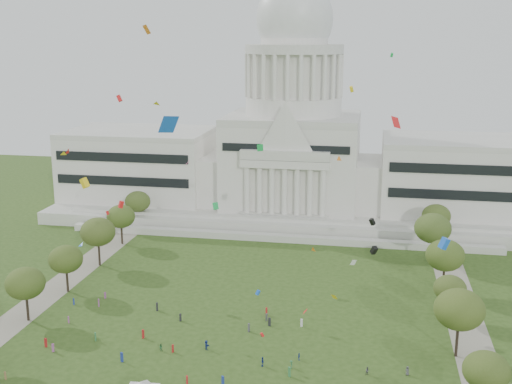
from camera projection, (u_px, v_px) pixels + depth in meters
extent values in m
plane|color=#2E4817|center=(210.00, 381.00, 114.30)|extent=(400.00, 400.00, 0.00)
cube|color=beige|center=(292.00, 207.00, 223.74)|extent=(160.00, 60.00, 4.00)
cube|color=beige|center=(278.00, 238.00, 192.44)|extent=(130.00, 3.00, 2.00)
cube|color=beige|center=(282.00, 226.00, 199.73)|extent=(140.00, 3.00, 5.00)
cube|color=silver|center=(140.00, 165.00, 229.46)|extent=(50.00, 34.00, 22.00)
cube|color=silver|center=(459.00, 177.00, 210.00)|extent=(50.00, 34.00, 22.00)
cube|color=silver|center=(215.00, 178.00, 223.30)|extent=(12.00, 26.00, 16.00)
cube|color=silver|center=(372.00, 184.00, 213.75)|extent=(12.00, 26.00, 16.00)
cube|color=silver|center=(293.00, 162.00, 219.02)|extent=(44.00, 38.00, 28.00)
cube|color=silver|center=(285.00, 164.00, 199.15)|extent=(28.00, 3.00, 2.40)
cube|color=black|center=(122.00, 169.00, 212.55)|extent=(46.00, 0.40, 11.00)
cube|color=black|center=(466.00, 183.00, 193.09)|extent=(46.00, 0.40, 11.00)
cylinder|color=silver|center=(293.00, 106.00, 214.46)|extent=(32.00, 32.00, 6.00)
cylinder|color=silver|center=(294.00, 75.00, 212.11)|extent=(28.00, 28.00, 14.00)
cylinder|color=beige|center=(294.00, 49.00, 210.11)|extent=(32.40, 32.40, 3.00)
cylinder|color=silver|center=(294.00, 32.00, 208.81)|extent=(22.00, 22.00, 8.00)
ellipsoid|color=silver|center=(295.00, 19.00, 207.87)|extent=(25.00, 25.00, 26.20)
cube|color=gray|center=(45.00, 296.00, 151.46)|extent=(8.00, 160.00, 0.04)
cube|color=gray|center=(468.00, 329.00, 134.48)|extent=(8.00, 160.00, 0.04)
ellipsoid|color=#374B17|center=(486.00, 371.00, 102.65)|extent=(7.58, 7.58, 6.20)
cylinder|color=black|center=(28.00, 308.00, 138.16)|extent=(0.56, 0.56, 5.47)
ellipsoid|color=#384E18|center=(25.00, 283.00, 136.80)|extent=(8.42, 8.42, 6.89)
cylinder|color=black|center=(457.00, 341.00, 122.43)|extent=(0.56, 0.56, 6.20)
ellipsoid|color=#3D5019|center=(459.00, 309.00, 120.88)|extent=(9.55, 9.55, 7.82)
cylinder|color=black|center=(67.00, 281.00, 153.90)|extent=(0.56, 0.56, 5.27)
ellipsoid|color=#364C16|center=(66.00, 259.00, 152.58)|extent=(8.12, 8.12, 6.65)
cylinder|color=black|center=(448.00, 309.00, 138.87)|extent=(0.56, 0.56, 4.56)
ellipsoid|color=#37461A|center=(450.00, 288.00, 137.74)|extent=(7.01, 7.01, 5.74)
cylinder|color=black|center=(99.00, 255.00, 171.49)|extent=(0.56, 0.56, 6.03)
ellipsoid|color=#3B4A1B|center=(98.00, 232.00, 169.99)|extent=(9.29, 9.29, 7.60)
cylinder|color=black|center=(443.00, 280.00, 153.51)|extent=(0.56, 0.56, 5.97)
ellipsoid|color=#364E17|center=(445.00, 255.00, 152.02)|extent=(9.19, 9.19, 7.52)
cylinder|color=black|center=(122.00, 235.00, 189.53)|extent=(0.56, 0.56, 5.41)
ellipsoid|color=#374F19|center=(121.00, 216.00, 188.18)|extent=(8.33, 8.33, 6.81)
cylinder|color=black|center=(431.00, 252.00, 172.94)|extent=(0.56, 0.56, 6.37)
ellipsoid|color=#364B1C|center=(433.00, 228.00, 171.36)|extent=(9.82, 9.82, 8.03)
cylinder|color=black|center=(138.00, 218.00, 207.16)|extent=(0.56, 0.56, 5.32)
ellipsoid|color=#34471A|center=(138.00, 201.00, 205.83)|extent=(8.19, 8.19, 6.70)
cylinder|color=black|center=(435.00, 235.00, 189.76)|extent=(0.56, 0.56, 5.47)
ellipsoid|color=#374A1A|center=(436.00, 216.00, 188.39)|extent=(8.42, 8.42, 6.89)
imported|color=#4C4C51|center=(407.00, 371.00, 116.06)|extent=(0.99, 0.97, 1.72)
imported|color=#4C4C51|center=(368.00, 371.00, 116.14)|extent=(0.90, 0.75, 1.60)
imported|color=#33723F|center=(291.00, 364.00, 118.55)|extent=(0.84, 1.12, 1.55)
imported|color=navy|center=(263.00, 361.00, 119.23)|extent=(0.91, 1.24, 1.88)
imported|color=navy|center=(206.00, 345.00, 125.59)|extent=(1.71, 1.82, 1.93)
imported|color=#33723F|center=(161.00, 347.00, 125.15)|extent=(0.79, 0.57, 1.48)
imported|color=navy|center=(299.00, 357.00, 121.47)|extent=(0.62, 0.93, 1.46)
cube|color=#994C8C|center=(53.00, 348.00, 124.69)|extent=(0.53, 0.50, 1.70)
cube|color=navy|center=(223.00, 381.00, 112.51)|extent=(0.56, 0.56, 1.85)
cube|color=silver|center=(302.00, 323.00, 135.53)|extent=(0.48, 0.32, 1.75)
cube|color=#33723F|center=(95.00, 337.00, 129.22)|extent=(0.49, 0.55, 1.78)
cube|color=#994C8C|center=(105.00, 295.00, 150.21)|extent=(0.36, 0.47, 1.56)
cube|color=olive|center=(5.00, 376.00, 114.62)|extent=(0.47, 0.45, 1.51)
cube|color=#26262B|center=(157.00, 307.00, 143.43)|extent=(0.36, 0.53, 1.90)
cube|color=navy|center=(74.00, 301.00, 146.68)|extent=(0.46, 0.49, 1.57)
cube|color=#B21E1E|center=(187.00, 381.00, 112.67)|extent=(0.46, 0.56, 1.82)
cube|color=#26262B|center=(269.00, 322.00, 135.81)|extent=(0.58, 0.52, 1.87)
cube|color=#4C4C51|center=(266.00, 317.00, 138.34)|extent=(0.38, 0.49, 1.64)
cube|color=#33723F|center=(289.00, 372.00, 115.56)|extent=(0.52, 0.58, 1.86)
cube|color=#26262B|center=(180.00, 317.00, 138.19)|extent=(0.38, 0.51, 1.71)
cube|color=navy|center=(122.00, 357.00, 120.82)|extent=(0.60, 0.53, 1.91)
cube|color=#B21E1E|center=(173.00, 348.00, 124.51)|extent=(0.32, 0.46, 1.60)
cube|color=#4C4C51|center=(249.00, 328.00, 133.17)|extent=(0.38, 0.53, 1.84)
cube|color=#B21E1E|center=(266.00, 312.00, 141.04)|extent=(0.47, 0.56, 1.80)
cube|color=#B21E1E|center=(143.00, 334.00, 130.34)|extent=(0.35, 0.52, 1.85)
cube|color=#B21E1E|center=(46.00, 343.00, 126.59)|extent=(0.58, 0.48, 1.89)
cube|color=#994C8C|center=(69.00, 320.00, 137.28)|extent=(0.45, 0.47, 1.51)
cube|color=#994C8C|center=(99.00, 303.00, 145.77)|extent=(0.46, 0.55, 1.77)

